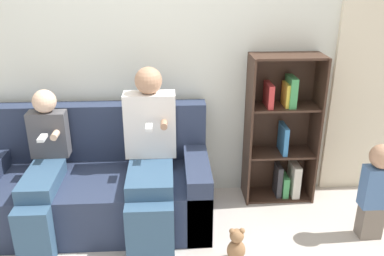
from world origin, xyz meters
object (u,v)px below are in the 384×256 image
couch (96,187)px  adult_seated (150,152)px  bookshelf (282,133)px  child_seated (43,168)px  teddy_bear (236,245)px  toddler_standing (376,188)px

couch → adult_seated: bearing=-12.4°
bookshelf → child_seated: bearing=-167.5°
bookshelf → teddy_bear: bearing=-120.5°
adult_seated → toddler_standing: adult_seated is taller
bookshelf → adult_seated: bearing=-161.0°
couch → toddler_standing: (2.10, -0.36, 0.13)m
toddler_standing → bookshelf: 0.86m
child_seated → teddy_bear: child_seated is taller
couch → bookshelf: bearing=10.3°
couch → teddy_bear: (1.04, -0.58, -0.16)m
adult_seated → teddy_bear: bearing=-38.9°
teddy_bear → adult_seated: bearing=141.1°
couch → adult_seated: 0.57m
bookshelf → teddy_bear: 1.11m
adult_seated → bookshelf: (1.11, 0.38, -0.03)m
toddler_standing → bookshelf: (-0.55, 0.64, 0.18)m
toddler_standing → bookshelf: size_ratio=0.60×
adult_seated → child_seated: adult_seated is taller
child_seated → teddy_bear: bearing=-17.6°
couch → teddy_bear: 1.21m
adult_seated → toddler_standing: size_ratio=1.62×
adult_seated → couch: bearing=167.6°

